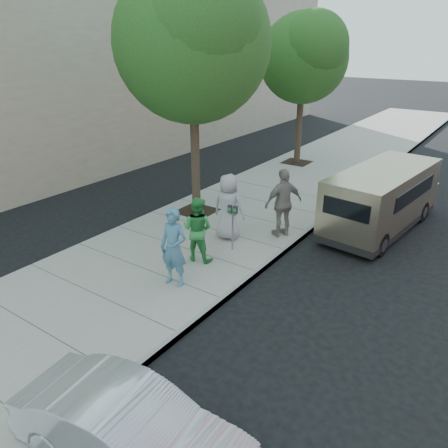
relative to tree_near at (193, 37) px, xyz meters
The scene contains 12 objects.
ground 6.45m from the tree_near, 46.82° to the right, with size 120.00×120.00×0.00m, color black.
sidewalk 6.11m from the tree_near, 62.43° to the right, with size 5.00×60.00×0.15m, color gray.
curb_face 7.02m from the tree_near, 33.03° to the right, with size 0.12×60.00×0.16m, color gray.
tree_near is the anchor object (origin of this frame).
tree_far 7.63m from the tree_near, 90.00° to the left, with size 3.92×3.80×6.49m.
parking_meter 5.42m from the tree_near, 34.15° to the right, with size 0.28×0.14×1.29m.
van 7.38m from the tree_near, 23.79° to the left, with size 2.31×5.40×1.95m.
sedan 10.55m from the tree_near, 57.74° to the right, with size 1.23×3.54×1.16m, color silver.
person_officer 6.46m from the tree_near, 58.67° to the right, with size 0.69×0.45×1.89m, color teal.
person_green_shirt 5.69m from the tree_near, 51.97° to the right, with size 0.83×0.65×1.72m, color green.
person_gray_shirt 5.01m from the tree_near, 29.69° to the right, with size 0.94×0.61×1.92m, color #A1A1A4.
person_striped_polo 5.44m from the tree_near, ahead, with size 1.19×0.49×2.02m, color gray.
Camera 1 is at (6.24, -8.33, 5.53)m, focal length 35.00 mm.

